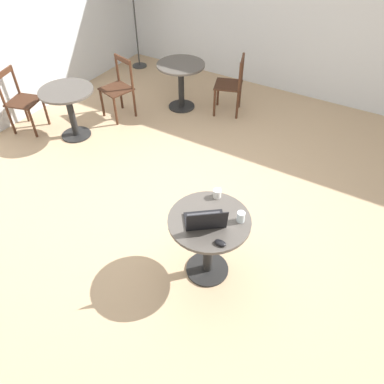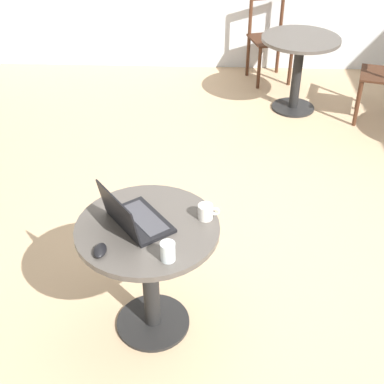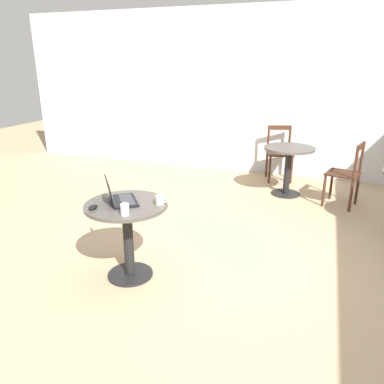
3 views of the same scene
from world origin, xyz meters
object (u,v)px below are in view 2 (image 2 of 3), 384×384
object	(u,v)px
cafe_table_far	(299,57)
cafe_table_near	(149,255)
laptop	(134,218)
mouse	(100,250)
mug	(206,212)
drinking_glass	(168,251)
chair_far_back	(269,39)

from	to	relation	value
cafe_table_far	cafe_table_near	bearing A→B (deg)	-111.75
laptop	cafe_table_near	bearing A→B (deg)	-5.98
laptop	mouse	size ratio (longest dim) A/B	4.12
laptop	mug	xyz separation A→B (m)	(0.35, 0.07, -0.01)
cafe_table_far	drinking_glass	distance (m)	3.12
chair_far_back	laptop	world-z (taller)	laptop
cafe_table_near	mouse	distance (m)	0.34
chair_far_back	mouse	size ratio (longest dim) A/B	8.67
mouse	drinking_glass	bearing A→B (deg)	-5.34
mouse	chair_far_back	bearing A→B (deg)	73.60
cafe_table_far	mug	size ratio (longest dim) A/B	6.55
cafe_table_near	drinking_glass	bearing A→B (deg)	-62.50
chair_far_back	drinking_glass	world-z (taller)	chair_far_back
cafe_table_far	chair_far_back	xyz separation A→B (m)	(-0.21, 0.71, -0.08)
cafe_table_near	mug	bearing A→B (deg)	15.11
cafe_table_near	cafe_table_far	world-z (taller)	same
mouse	laptop	bearing A→B (deg)	57.95
cafe_table_near	cafe_table_far	xyz separation A→B (m)	(1.09, 2.72, 0.00)
cafe_table_far	laptop	world-z (taller)	laptop
cafe_table_near	mouse	world-z (taller)	mouse
cafe_table_far	chair_far_back	distance (m)	0.74
laptop	drinking_glass	distance (m)	0.30
chair_far_back	mug	bearing A→B (deg)	-100.01
drinking_glass	mouse	bearing A→B (deg)	174.66
cafe_table_near	mouse	size ratio (longest dim) A/B	7.11
cafe_table_near	drinking_glass	distance (m)	0.35
cafe_table_far	mug	xyz separation A→B (m)	(-0.80, -2.65, 0.22)
cafe_table_near	mug	xyz separation A→B (m)	(0.28, 0.08, 0.22)
cafe_table_near	drinking_glass	xyz separation A→B (m)	(0.12, -0.23, 0.23)
laptop	drinking_glass	bearing A→B (deg)	-52.32
cafe_table_far	mouse	size ratio (longest dim) A/B	7.11
cafe_table_far	laptop	distance (m)	2.96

